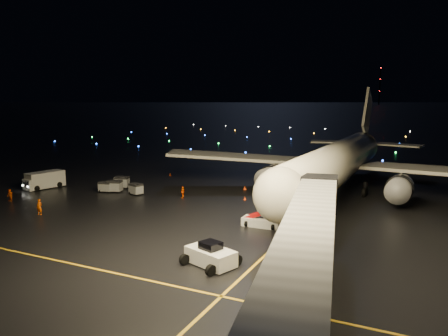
% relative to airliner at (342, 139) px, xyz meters
% --- Properties ---
extents(ground, '(2000.00, 2000.00, 0.00)m').
position_rel_airliner_xyz_m(ground, '(-12.74, 272.19, -7.61)').
color(ground, black).
rests_on(ground, ground).
extents(lane_centre, '(0.25, 80.00, 0.02)m').
position_rel_airliner_xyz_m(lane_centre, '(-0.74, -12.81, -7.60)').
color(lane_centre, gold).
rests_on(lane_centre, ground).
extents(lane_cross, '(60.00, 0.25, 0.02)m').
position_rel_airliner_xyz_m(lane_cross, '(-17.74, -37.81, -7.60)').
color(lane_cross, gold).
rests_on(lane_cross, ground).
extents(airliner, '(54.84, 52.21, 15.23)m').
position_rel_airliner_xyz_m(airliner, '(0.00, 0.00, 0.00)').
color(airliner, silver).
rests_on(airliner, ground).
extents(pushback_tug, '(4.65, 3.45, 1.98)m').
position_rel_airliner_xyz_m(pushback_tug, '(-4.02, -33.08, -6.62)').
color(pushback_tug, silver).
rests_on(pushback_tug, ground).
extents(belt_loader, '(6.15, 1.78, 2.97)m').
position_rel_airliner_xyz_m(belt_loader, '(-4.04, -21.17, -6.13)').
color(belt_loader, silver).
rests_on(belt_loader, ground).
extents(service_truck, '(3.62, 7.17, 2.53)m').
position_rel_airliner_xyz_m(service_truck, '(-40.43, -16.76, -6.35)').
color(service_truck, silver).
rests_on(service_truck, ground).
extents(crew_a, '(0.76, 0.59, 1.85)m').
position_rel_airliner_xyz_m(crew_a, '(-29.11, -28.00, -6.69)').
color(crew_a, '#FF5502').
rests_on(crew_a, ground).
extents(crew_b, '(0.82, 0.65, 1.63)m').
position_rel_airliner_xyz_m(crew_b, '(-37.88, -24.97, -6.80)').
color(crew_b, '#FF5502').
rests_on(crew_b, ground).
extents(crew_c, '(0.51, 0.99, 1.62)m').
position_rel_airliner_xyz_m(crew_c, '(-18.41, -13.44, -6.81)').
color(crew_c, '#FF5502').
rests_on(crew_c, ground).
extents(safety_cone_0, '(0.43, 0.43, 0.46)m').
position_rel_airliner_xyz_m(safety_cone_0, '(-10.36, -10.84, -7.38)').
color(safety_cone_0, '#FC450E').
rests_on(safety_cone_0, ground).
extents(safety_cone_1, '(0.60, 0.60, 0.51)m').
position_rel_airliner_xyz_m(safety_cone_1, '(-7.63, -3.81, -7.36)').
color(safety_cone_1, '#FC450E').
rests_on(safety_cone_1, ground).
extents(safety_cone_2, '(0.50, 0.50, 0.55)m').
position_rel_airliner_xyz_m(safety_cone_2, '(-12.89, -4.87, -7.34)').
color(safety_cone_2, '#FC450E').
rests_on(safety_cone_2, ground).
extents(safety_cone_3, '(0.42, 0.42, 0.45)m').
position_rel_airliner_xyz_m(safety_cone_3, '(-29.11, 0.14, -7.39)').
color(safety_cone_3, '#FC450E').
rests_on(safety_cone_3, ground).
extents(radio_mast, '(1.80, 1.80, 64.00)m').
position_rel_airliner_xyz_m(radio_mast, '(-72.74, 712.19, 24.39)').
color(radio_mast, black).
rests_on(radio_mast, ground).
extents(taxiway_lights, '(164.00, 92.00, 0.36)m').
position_rel_airliner_xyz_m(taxiway_lights, '(-12.74, 78.19, -7.43)').
color(taxiway_lights, black).
rests_on(taxiway_lights, ground).
extents(baggage_cart_0, '(2.26, 1.85, 1.67)m').
position_rel_airliner_xyz_m(baggage_cart_0, '(-29.23, -14.44, -6.78)').
color(baggage_cart_0, gray).
rests_on(baggage_cart_0, ground).
extents(baggage_cart_1, '(2.14, 1.79, 1.56)m').
position_rel_airliner_xyz_m(baggage_cart_1, '(-25.46, -14.48, -6.84)').
color(baggage_cart_1, gray).
rests_on(baggage_cart_1, ground).
extents(baggage_cart_2, '(2.41, 2.03, 1.74)m').
position_rel_airliner_xyz_m(baggage_cart_2, '(-30.09, -11.80, -6.74)').
color(baggage_cart_2, gray).
rests_on(baggage_cart_2, ground).
extents(baggage_cart_3, '(2.00, 1.61, 1.50)m').
position_rel_airliner_xyz_m(baggage_cart_3, '(-30.42, -15.05, -6.86)').
color(baggage_cart_3, gray).
rests_on(baggage_cart_3, ground).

